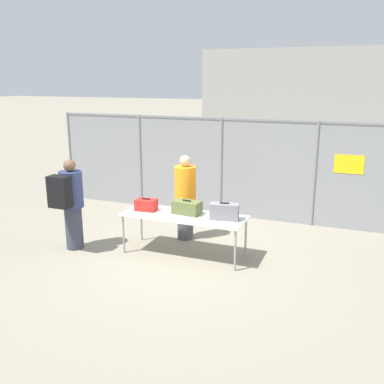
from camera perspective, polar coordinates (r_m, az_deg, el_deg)
The scene contains 10 objects.
ground_plane at distance 8.00m, azimuth -2.29°, elevation -8.61°, with size 120.00×120.00×0.00m, color gray.
fence_section at distance 10.10m, azimuth 4.01°, elevation 3.57°, with size 8.64×0.07×2.33m.
inspection_table at distance 7.86m, azimuth -1.08°, elevation -3.45°, with size 2.29×0.83×0.76m.
suitcase_red at distance 8.15m, azimuth -6.13°, elevation -1.72°, with size 0.41×0.28×0.24m.
suitcase_olive at distance 7.89m, azimuth -0.70°, elevation -2.08°, with size 0.54×0.35×0.27m.
suitcase_grey at distance 7.59m, azimuth 4.33°, elevation -2.62°, with size 0.54×0.31×0.31m.
traveler_hooded at distance 8.35m, azimuth -15.97°, elevation -1.18°, with size 0.43×0.67×1.74m.
security_worker_near at distance 8.60m, azimuth -0.91°, elevation -0.58°, with size 0.43×0.43×1.73m.
utility_trailer at distance 11.19m, azimuth 16.15°, elevation -0.17°, with size 3.60×1.99×0.67m.
distant_hangar at distance 35.79m, azimuth 14.01°, elevation 13.56°, with size 13.06×8.62×5.29m.
Camera 1 is at (2.98, -6.71, 3.18)m, focal length 40.00 mm.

